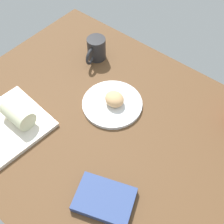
{
  "coord_description": "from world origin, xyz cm",
  "views": [
    {
      "loc": [
        -41.61,
        42.56,
        87.91
      ],
      "look_at": [
        -3.45,
        -4.01,
        7.0
      ],
      "focal_mm": 44.92,
      "sensor_mm": 36.0,
      "label": 1
    }
  ],
  "objects_px": {
    "scone_pastry": "(114,99)",
    "square_plate": "(8,125)",
    "round_plate": "(112,104)",
    "breakfast_wrap": "(18,114)",
    "second_mug": "(96,49)",
    "book_stack": "(104,199)"
  },
  "relations": [
    {
      "from": "scone_pastry",
      "to": "square_plate",
      "type": "xyz_separation_m",
      "value": [
        0.23,
        0.32,
        -0.03
      ]
    },
    {
      "from": "scone_pastry",
      "to": "second_mug",
      "type": "xyz_separation_m",
      "value": [
        0.23,
        -0.15,
        0.01
      ]
    },
    {
      "from": "round_plate",
      "to": "breakfast_wrap",
      "type": "xyz_separation_m",
      "value": [
        0.2,
        0.27,
        0.04
      ]
    },
    {
      "from": "square_plate",
      "to": "book_stack",
      "type": "relative_size",
      "value": 1.25
    },
    {
      "from": "square_plate",
      "to": "second_mug",
      "type": "distance_m",
      "value": 0.47
    },
    {
      "from": "round_plate",
      "to": "second_mug",
      "type": "height_order",
      "value": "second_mug"
    },
    {
      "from": "square_plate",
      "to": "second_mug",
      "type": "height_order",
      "value": "second_mug"
    },
    {
      "from": "square_plate",
      "to": "breakfast_wrap",
      "type": "bearing_deg",
      "value": -118.84
    },
    {
      "from": "round_plate",
      "to": "book_stack",
      "type": "bearing_deg",
      "value": 125.7
    },
    {
      "from": "round_plate",
      "to": "scone_pastry",
      "type": "relative_size",
      "value": 3.0
    },
    {
      "from": "breakfast_wrap",
      "to": "second_mug",
      "type": "relative_size",
      "value": 0.88
    },
    {
      "from": "second_mug",
      "to": "breakfast_wrap",
      "type": "bearing_deg",
      "value": 92.06
    },
    {
      "from": "scone_pastry",
      "to": "book_stack",
      "type": "relative_size",
      "value": 0.37
    },
    {
      "from": "book_stack",
      "to": "round_plate",
      "type": "bearing_deg",
      "value": -54.3
    },
    {
      "from": "round_plate",
      "to": "breakfast_wrap",
      "type": "relative_size",
      "value": 2.0
    },
    {
      "from": "second_mug",
      "to": "round_plate",
      "type": "bearing_deg",
      "value": 144.02
    },
    {
      "from": "scone_pastry",
      "to": "breakfast_wrap",
      "type": "distance_m",
      "value": 0.35
    },
    {
      "from": "round_plate",
      "to": "book_stack",
      "type": "relative_size",
      "value": 1.11
    },
    {
      "from": "round_plate",
      "to": "square_plate",
      "type": "xyz_separation_m",
      "value": [
        0.23,
        0.31,
        0.0
      ]
    },
    {
      "from": "square_plate",
      "to": "round_plate",
      "type": "bearing_deg",
      "value": -125.94
    },
    {
      "from": "second_mug",
      "to": "scone_pastry",
      "type": "bearing_deg",
      "value": 145.61
    },
    {
      "from": "book_stack",
      "to": "scone_pastry",
      "type": "bearing_deg",
      "value": -55.59
    }
  ]
}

